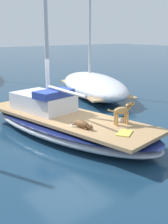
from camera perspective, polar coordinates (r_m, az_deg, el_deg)
name	(u,v)px	position (r m, az deg, el deg)	size (l,w,h in m)	color
ground_plane	(67,134)	(10.01, -3.46, -4.37)	(120.00, 120.00, 0.00)	navy
sailboat_main	(66,125)	(9.90, -3.49, -2.54)	(3.77, 7.57, 0.66)	#B2B7C1
cabin_house	(44,101)	(10.52, -7.85, 2.21)	(1.77, 2.44, 0.84)	silver
dog_brown	(83,124)	(8.55, -0.27, -2.39)	(0.30, 0.95, 0.22)	brown
dog_tan	(123,111)	(8.84, 7.64, 0.18)	(0.93, 0.34, 0.70)	tan
deck_winch	(123,119)	(9.17, 7.67, -1.36)	(0.16, 0.16, 0.21)	#B7B7BC
coiled_rope	(76,125)	(8.75, -1.66, -2.58)	(0.32, 0.32, 0.04)	beige
deck_towel	(125,133)	(8.17, 7.99, -4.10)	(0.56, 0.36, 0.03)	#D8D14C
moored_boat_starboard_side	(93,85)	(15.81, 1.86, 5.31)	(4.88, 7.35, 6.67)	white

